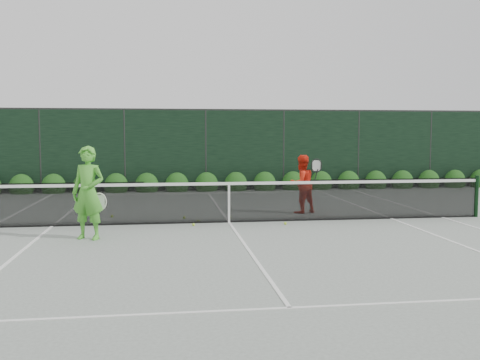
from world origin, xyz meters
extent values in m
plane|color=gray|center=(0.00, 0.00, 0.00)|extent=(80.00, 80.00, 0.00)
cylinder|color=black|center=(6.40, 0.00, 0.54)|extent=(0.10, 0.10, 1.07)
cube|color=black|center=(-4.20, 0.00, 0.51)|extent=(4.40, 0.01, 1.02)
cube|color=black|center=(0.00, 0.00, 0.48)|extent=(4.00, 0.01, 0.96)
cube|color=black|center=(4.20, 0.00, 0.51)|extent=(4.40, 0.01, 1.02)
cube|color=white|center=(0.00, 0.00, 0.94)|extent=(12.80, 0.03, 0.07)
cube|color=black|center=(0.00, 0.00, 0.02)|extent=(12.80, 0.02, 0.04)
cube|color=white|center=(0.00, 0.00, 0.46)|extent=(0.05, 0.03, 0.91)
imported|color=green|center=(-3.05, -1.61, 0.95)|extent=(0.81, 0.68, 1.89)
torus|color=silver|center=(-2.85, -1.51, 0.75)|extent=(0.30, 0.03, 0.30)
cylinder|color=black|center=(-2.85, -1.51, 0.51)|extent=(0.10, 0.03, 0.30)
imported|color=red|center=(2.12, 1.28, 0.78)|extent=(0.93, 0.83, 1.57)
torus|color=black|center=(2.47, 1.08, 1.29)|extent=(0.30, 0.04, 0.30)
cylinder|color=black|center=(2.47, 1.08, 1.05)|extent=(0.10, 0.03, 0.30)
cube|color=white|center=(5.49, 0.00, 0.01)|extent=(0.06, 23.77, 0.01)
cube|color=white|center=(-4.12, 0.00, 0.01)|extent=(0.06, 23.77, 0.01)
cube|color=white|center=(4.12, 0.00, 0.01)|extent=(0.06, 23.77, 0.01)
cube|color=white|center=(0.00, 11.88, 0.01)|extent=(11.03, 0.06, 0.01)
cube|color=white|center=(0.00, 6.40, 0.01)|extent=(8.23, 0.06, 0.01)
cube|color=white|center=(0.00, -6.40, 0.01)|extent=(8.23, 0.06, 0.01)
cube|color=white|center=(0.00, 0.00, 0.01)|extent=(0.06, 12.80, 0.01)
cube|color=black|center=(0.00, 7.50, 1.50)|extent=(32.00, 0.06, 3.00)
cube|color=#262826|center=(0.00, 7.50, 3.03)|extent=(32.00, 0.06, 0.06)
cylinder|color=#262826|center=(-6.00, 7.50, 1.50)|extent=(0.08, 0.08, 3.00)
cylinder|color=#262826|center=(-3.00, 7.50, 1.50)|extent=(0.08, 0.08, 3.00)
cylinder|color=#262826|center=(0.00, 7.50, 1.50)|extent=(0.08, 0.08, 3.00)
cylinder|color=#262826|center=(3.00, 7.50, 1.50)|extent=(0.08, 0.08, 3.00)
cylinder|color=#262826|center=(6.00, 7.50, 1.50)|extent=(0.08, 0.08, 3.00)
cylinder|color=#262826|center=(9.00, 7.50, 1.50)|extent=(0.08, 0.08, 3.00)
ellipsoid|color=#163B10|center=(-6.60, 7.15, 0.23)|extent=(0.86, 0.65, 0.94)
ellipsoid|color=#163B10|center=(-5.50, 7.15, 0.23)|extent=(0.86, 0.65, 0.94)
ellipsoid|color=#163B10|center=(-4.40, 7.15, 0.23)|extent=(0.86, 0.65, 0.94)
ellipsoid|color=#163B10|center=(-3.30, 7.15, 0.23)|extent=(0.86, 0.65, 0.94)
ellipsoid|color=#163B10|center=(-2.20, 7.15, 0.23)|extent=(0.86, 0.65, 0.94)
ellipsoid|color=#163B10|center=(-1.10, 7.15, 0.23)|extent=(0.86, 0.65, 0.94)
ellipsoid|color=#163B10|center=(0.00, 7.15, 0.23)|extent=(0.86, 0.65, 0.94)
ellipsoid|color=#163B10|center=(1.10, 7.15, 0.23)|extent=(0.86, 0.65, 0.94)
ellipsoid|color=#163B10|center=(2.20, 7.15, 0.23)|extent=(0.86, 0.65, 0.94)
ellipsoid|color=#163B10|center=(3.30, 7.15, 0.23)|extent=(0.86, 0.65, 0.94)
ellipsoid|color=#163B10|center=(4.40, 7.15, 0.23)|extent=(0.86, 0.65, 0.94)
ellipsoid|color=#163B10|center=(5.50, 7.15, 0.23)|extent=(0.86, 0.65, 0.94)
ellipsoid|color=#163B10|center=(6.60, 7.15, 0.23)|extent=(0.86, 0.65, 0.94)
ellipsoid|color=#163B10|center=(7.70, 7.15, 0.23)|extent=(0.86, 0.65, 0.94)
ellipsoid|color=#163B10|center=(8.80, 7.15, 0.23)|extent=(0.86, 0.65, 0.94)
ellipsoid|color=#163B10|center=(9.90, 7.15, 0.23)|extent=(0.86, 0.65, 0.94)
ellipsoid|color=#163B10|center=(11.00, 7.15, 0.23)|extent=(0.86, 0.65, 0.94)
sphere|color=#B9E533|center=(1.28, -0.49, 0.03)|extent=(0.07, 0.07, 0.07)
sphere|color=#B9E533|center=(0.09, 0.59, 0.03)|extent=(0.07, 0.07, 0.07)
sphere|color=#B9E533|center=(-0.74, 0.10, 0.03)|extent=(0.07, 0.07, 0.07)
sphere|color=#B9E533|center=(-1.05, 0.72, 0.03)|extent=(0.07, 0.07, 0.07)
sphere|color=#B9E533|center=(-2.87, 1.20, 0.03)|extent=(0.07, 0.07, 0.07)
sphere|color=#B9E533|center=(-0.87, -0.37, 0.03)|extent=(0.07, 0.07, 0.07)
camera|label=1|loc=(-1.48, -12.65, 2.14)|focal=40.00mm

